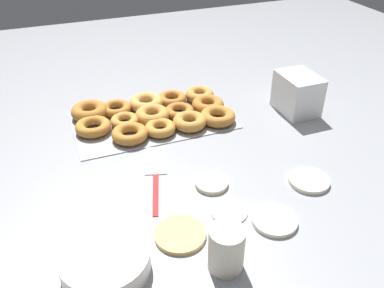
% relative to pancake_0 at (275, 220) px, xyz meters
% --- Properties ---
extents(ground_plane, '(3.00, 3.00, 0.00)m').
position_rel_pancake_0_xyz_m(ground_plane, '(0.03, -0.21, -0.01)').
color(ground_plane, gray).
extents(pancake_0, '(0.11, 0.11, 0.01)m').
position_rel_pancake_0_xyz_m(pancake_0, '(0.00, 0.00, 0.00)').
color(pancake_0, silver).
rests_on(pancake_0, ground_plane).
extents(pancake_1, '(0.09, 0.09, 0.01)m').
position_rel_pancake_0_xyz_m(pancake_1, '(0.08, -0.18, 0.00)').
color(pancake_1, beige).
rests_on(pancake_1, ground_plane).
extents(pancake_2, '(0.12, 0.12, 0.01)m').
position_rel_pancake_0_xyz_m(pancake_2, '(0.22, -0.04, -0.00)').
color(pancake_2, tan).
rests_on(pancake_2, ground_plane).
extents(pancake_3, '(0.09, 0.09, 0.01)m').
position_rel_pancake_0_xyz_m(pancake_3, '(0.08, -0.07, -0.00)').
color(pancake_3, silver).
rests_on(pancake_3, ground_plane).
extents(pancake_4, '(0.11, 0.11, 0.01)m').
position_rel_pancake_0_xyz_m(pancake_4, '(-0.16, -0.09, 0.00)').
color(pancake_4, silver).
rests_on(pancake_4, ground_plane).
extents(donut_tray, '(0.51, 0.30, 0.05)m').
position_rel_pancake_0_xyz_m(donut_tray, '(0.12, -0.55, 0.01)').
color(donut_tray, '#93969B').
rests_on(donut_tray, ground_plane).
extents(batter_bowl, '(0.18, 0.18, 0.05)m').
position_rel_pancake_0_xyz_m(batter_bowl, '(0.39, -0.00, 0.02)').
color(batter_bowl, silver).
rests_on(batter_bowl, ground_plane).
extents(container_stack, '(0.11, 0.15, 0.13)m').
position_rel_pancake_0_xyz_m(container_stack, '(-0.34, -0.44, 0.06)').
color(container_stack, white).
rests_on(container_stack, ground_plane).
extents(paper_cup, '(0.07, 0.07, 0.10)m').
position_rel_pancake_0_xyz_m(paper_cup, '(0.16, 0.07, 0.04)').
color(paper_cup, beige).
rests_on(paper_cup, ground_plane).
extents(spatula, '(0.12, 0.29, 0.01)m').
position_rel_pancake_0_xyz_m(spatula, '(0.20, -0.30, -0.00)').
color(spatula, maroon).
rests_on(spatula, ground_plane).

